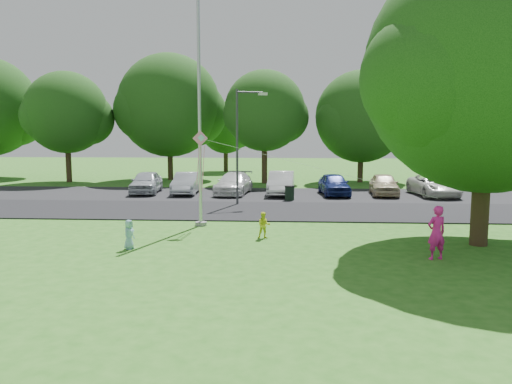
# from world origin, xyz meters

# --- Properties ---
(ground) EXTENTS (120.00, 120.00, 0.00)m
(ground) POSITION_xyz_m (0.00, 0.00, 0.00)
(ground) COLOR #2B691B
(ground) RESTS_ON ground
(park_road) EXTENTS (60.00, 6.00, 0.06)m
(park_road) POSITION_xyz_m (0.00, 9.00, 0.03)
(park_road) COLOR black
(park_road) RESTS_ON ground
(parking_strip) EXTENTS (42.00, 7.00, 0.06)m
(parking_strip) POSITION_xyz_m (0.00, 15.50, 0.03)
(parking_strip) COLOR black
(parking_strip) RESTS_ON ground
(flagpole) EXTENTS (0.50, 0.50, 10.00)m
(flagpole) POSITION_xyz_m (-3.50, 5.00, 4.17)
(flagpole) COLOR #B7BABF
(flagpole) RESTS_ON ground
(street_lamp) EXTENTS (1.70, 0.79, 6.30)m
(street_lamp) POSITION_xyz_m (-2.30, 11.19, 3.79)
(street_lamp) COLOR #3F3F44
(street_lamp) RESTS_ON ground
(trash_can) EXTENTS (0.57, 0.57, 0.90)m
(trash_can) POSITION_xyz_m (0.35, 12.80, 0.46)
(trash_can) COLOR black
(trash_can) RESTS_ON ground
(big_tree) EXTENTS (9.16, 8.47, 10.36)m
(big_tree) POSITION_xyz_m (6.95, 1.87, 5.93)
(big_tree) COLOR #332316
(big_tree) RESTS_ON ground
(tree_row) EXTENTS (64.35, 11.94, 10.88)m
(tree_row) POSITION_xyz_m (1.59, 24.23, 5.71)
(tree_row) COLOR #332316
(tree_row) RESTS_ON ground
(horizon_trees) EXTENTS (77.46, 7.20, 7.02)m
(horizon_trees) POSITION_xyz_m (4.06, 33.88, 4.30)
(horizon_trees) COLOR #332316
(horizon_trees) RESTS_ON ground
(parked_cars) EXTENTS (20.53, 5.01, 1.46)m
(parked_cars) POSITION_xyz_m (0.39, 15.45, 0.75)
(parked_cars) COLOR #B2B7BF
(parked_cars) RESTS_ON ground
(woman) EXTENTS (0.72, 0.58, 1.73)m
(woman) POSITION_xyz_m (4.93, -0.20, 0.86)
(woman) COLOR #F12095
(woman) RESTS_ON ground
(child_yellow) EXTENTS (0.54, 0.44, 1.01)m
(child_yellow) POSITION_xyz_m (-0.66, 2.57, 0.51)
(child_yellow) COLOR yellow
(child_yellow) RESTS_ON ground
(child_blue) EXTENTS (0.42, 0.56, 1.03)m
(child_blue) POSITION_xyz_m (-5.22, 0.55, 0.51)
(child_blue) COLOR #84BCCB
(child_blue) RESTS_ON ground
(kite) EXTENTS (8.57, 4.57, 2.72)m
(kite) POSITION_xyz_m (-3.07, 3.96, 3.30)
(kite) COLOR pink
(kite) RESTS_ON ground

